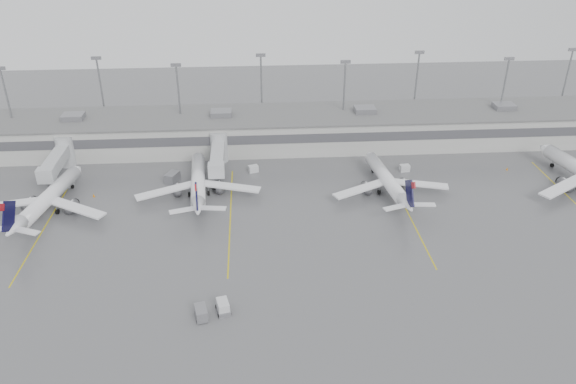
{
  "coord_description": "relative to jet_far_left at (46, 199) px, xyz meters",
  "views": [
    {
      "loc": [
        -12.7,
        -70.68,
        56.3
      ],
      "look_at": [
        -6.2,
        24.0,
        5.0
      ],
      "focal_mm": 35.0,
      "sensor_mm": 36.0,
      "label": 1
    }
  ],
  "objects": [
    {
      "name": "stand_markings",
      "position": [
        53.34,
        -4.15,
        -2.94
      ],
      "size": [
        105.25,
        40.0,
        0.01
      ],
      "color": "gold",
      "rests_on": "ground"
    },
    {
      "name": "jet_mid_left",
      "position": [
        29.11,
        5.23,
        -0.04
      ],
      "size": [
        25.75,
        28.94,
        9.36
      ],
      "rotation": [
        0.0,
        0.0,
        0.07
      ],
      "color": "white",
      "rests_on": "ground"
    },
    {
      "name": "cone_d",
      "position": [
        98.25,
        12.15,
        -2.61
      ],
      "size": [
        0.42,
        0.42,
        0.66
      ],
      "primitive_type": "cone",
      "color": "orange",
      "rests_on": "ground"
    },
    {
      "name": "jet_mid_right",
      "position": [
        68.59,
        3.48,
        -0.13
      ],
      "size": [
        24.85,
        28.0,
        9.07
      ],
      "rotation": [
        0.0,
        0.0,
        0.12
      ],
      "color": "white",
      "rests_on": "ground"
    },
    {
      "name": "cone_a",
      "position": [
        7.35,
        5.72,
        -2.58
      ],
      "size": [
        0.45,
        0.45,
        0.72
      ],
      "primitive_type": "cone",
      "color": "orange",
      "rests_on": "ground"
    },
    {
      "name": "jet_bridge_left",
      "position": [
        -2.16,
        17.57,
        0.92
      ],
      "size": [
        4.0,
        17.2,
        7.0
      ],
      "color": "#ABAEB0",
      "rests_on": "ground"
    },
    {
      "name": "jet_bridge_right",
      "position": [
        32.84,
        17.57,
        0.92
      ],
      "size": [
        4.0,
        17.2,
        7.0
      ],
      "color": "#ABAEB0",
      "rests_on": "ground"
    },
    {
      "name": "jet_far_left",
      "position": [
        0.0,
        0.0,
        0.0
      ],
      "size": [
        25.65,
        29.03,
        9.48
      ],
      "rotation": [
        0.0,
        0.0,
        -0.19
      ],
      "color": "white",
      "rests_on": "ground"
    },
    {
      "name": "gse_loader",
      "position": [
        22.97,
        11.46,
        -1.87
      ],
      "size": [
        3.37,
        4.02,
        2.15
      ],
      "primitive_type": "cube",
      "rotation": [
        0.0,
        0.0,
        -0.42
      ],
      "color": "slate",
      "rests_on": "ground"
    },
    {
      "name": "gse_uld_b",
      "position": [
        40.6,
        15.24,
        -2.19
      ],
      "size": [
        2.46,
        2.0,
        1.51
      ],
      "primitive_type": "cube",
      "rotation": [
        0.0,
        0.0,
        0.31
      ],
      "color": "silver",
      "rests_on": "ground"
    },
    {
      "name": "gse_uld_a",
      "position": [
        0.55,
        10.76,
        -2.0
      ],
      "size": [
        2.8,
        1.99,
        1.89
      ],
      "primitive_type": "cube",
      "rotation": [
        0.0,
        0.0,
        0.08
      ],
      "color": "silver",
      "rests_on": "ground"
    },
    {
      "name": "ground",
      "position": [
        53.34,
        -28.15,
        -2.95
      ],
      "size": [
        260.0,
        260.0,
        0.0
      ],
      "primitive_type": "plane",
      "color": "#525255",
      "rests_on": "ground"
    },
    {
      "name": "terminal",
      "position": [
        53.33,
        29.83,
        1.23
      ],
      "size": [
        152.0,
        17.0,
        9.45
      ],
      "color": "#A8A8A3",
      "rests_on": "ground"
    },
    {
      "name": "cone_b",
      "position": [
        28.81,
        11.01,
        -2.6
      ],
      "size": [
        0.43,
        0.43,
        0.69
      ],
      "primitive_type": "cone",
      "color": "orange",
      "rests_on": "ground"
    },
    {
      "name": "cone_c",
      "position": [
        71.18,
        6.93,
        -2.64
      ],
      "size": [
        0.39,
        0.39,
        0.62
      ],
      "primitive_type": "cone",
      "color": "orange",
      "rests_on": "ground"
    },
    {
      "name": "baggage_cart",
      "position": [
        32.19,
        -33.47,
        -1.97
      ],
      "size": [
        2.28,
        3.21,
        1.87
      ],
      "rotation": [
        0.0,
        0.0,
        0.23
      ],
      "color": "slate",
      "rests_on": "ground"
    },
    {
      "name": "light_masts",
      "position": [
        53.34,
        35.6,
        9.08
      ],
      "size": [
        142.4,
        8.0,
        20.6
      ],
      "color": "gray",
      "rests_on": "ground"
    },
    {
      "name": "gse_uld_c",
      "position": [
        74.8,
        13.26,
        -2.19
      ],
      "size": [
        2.29,
        1.67,
        1.51
      ],
      "primitive_type": "cube",
      "rotation": [
        0.0,
        0.0,
        0.12
      ],
      "color": "silver",
      "rests_on": "ground"
    },
    {
      "name": "baggage_tug",
      "position": [
        35.39,
        -32.27,
        -2.18
      ],
      "size": [
        2.55,
        3.37,
        1.95
      ],
      "rotation": [
        0.0,
        0.0,
        0.23
      ],
      "color": "silver",
      "rests_on": "ground"
    }
  ]
}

